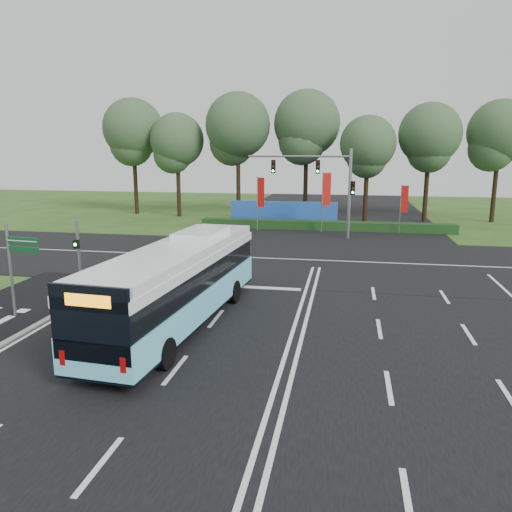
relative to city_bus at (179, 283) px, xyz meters
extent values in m
plane|color=#25521B|center=(4.52, 0.98, -1.77)|extent=(120.00, 120.00, 0.00)
cube|color=black|center=(4.52, 0.98, -1.75)|extent=(20.00, 120.00, 0.04)
cube|color=black|center=(4.52, 12.98, -1.74)|extent=(120.00, 14.00, 0.05)
cube|color=gray|center=(-5.58, -2.02, -1.71)|extent=(0.25, 18.00, 0.12)
cube|color=#6AD5F6|center=(0.00, 0.01, -0.68)|extent=(3.49, 12.37, 1.12)
cube|color=black|center=(0.00, 0.01, -1.19)|extent=(3.46, 12.31, 0.31)
cube|color=black|center=(0.00, 0.01, 0.34)|extent=(3.37, 12.18, 0.97)
cube|color=white|center=(0.00, 0.01, 0.95)|extent=(3.49, 12.37, 0.36)
cube|color=white|center=(0.00, 0.01, 1.31)|extent=(3.40, 11.88, 0.36)
cube|color=white|center=(0.20, 2.55, 1.61)|extent=(1.86, 3.17, 0.25)
cube|color=black|center=(-0.47, -6.01, 0.39)|extent=(2.47, 0.31, 2.24)
cube|color=orange|center=(-0.47, -6.05, 1.10)|extent=(1.42, 0.17, 0.36)
cylinder|color=black|center=(-0.92, 3.55, -1.24)|extent=(0.37, 1.08, 1.06)
cylinder|color=black|center=(1.46, 3.37, -1.24)|extent=(0.37, 1.08, 1.06)
cylinder|color=black|center=(-1.49, -3.75, -1.24)|extent=(0.37, 1.08, 1.06)
cylinder|color=black|center=(0.89, -3.94, -1.24)|extent=(0.37, 1.08, 1.06)
cylinder|color=gray|center=(-6.31, 3.59, 0.04)|extent=(0.14, 0.14, 3.62)
cube|color=black|center=(-6.31, 3.41, 0.72)|extent=(0.34, 0.29, 0.41)
sphere|color=#19F233|center=(-6.31, 3.31, 0.72)|extent=(0.14, 0.14, 0.14)
cylinder|color=gray|center=(-7.23, -0.18, 0.23)|extent=(0.12, 0.12, 3.99)
cube|color=#0B4320|center=(-6.48, -0.26, 1.53)|extent=(1.49, 0.22, 0.30)
cube|color=#0B4320|center=(-6.48, -0.26, 1.18)|extent=(1.49, 0.22, 0.22)
cube|color=white|center=(-6.48, -0.30, 1.53)|extent=(1.39, 0.16, 0.04)
cylinder|color=gray|center=(-1.24, 24.09, 0.59)|extent=(0.07, 0.07, 4.70)
cube|color=red|center=(-0.91, 23.99, 1.58)|extent=(0.61, 0.23, 2.51)
cylinder|color=gray|center=(4.28, 24.21, 0.80)|extent=(0.08, 0.08, 5.14)
cube|color=red|center=(4.64, 24.33, 1.89)|extent=(0.66, 0.25, 2.74)
cylinder|color=gray|center=(10.70, 24.46, 0.30)|extent=(0.06, 0.06, 4.14)
cube|color=red|center=(10.99, 24.41, 1.18)|extent=(0.55, 0.14, 2.21)
cylinder|color=gray|center=(6.52, 21.48, 1.73)|extent=(0.24, 0.24, 7.00)
cylinder|color=gray|center=(2.52, 21.48, 4.63)|extent=(8.00, 0.16, 0.16)
cube|color=black|center=(4.02, 21.48, 3.83)|extent=(0.32, 0.28, 1.05)
cube|color=black|center=(0.52, 21.48, 3.83)|extent=(0.32, 0.28, 1.05)
cube|color=black|center=(6.77, 21.48, 2.23)|extent=(0.32, 0.28, 1.05)
cube|color=#153714|center=(4.52, 25.48, -1.37)|extent=(22.00, 1.20, 0.80)
cube|color=blue|center=(0.52, 27.98, -0.67)|extent=(10.00, 0.30, 2.20)
cylinder|color=black|center=(-16.42, 33.38, 2.57)|extent=(0.44, 0.44, 8.66)
sphere|color=#385532|center=(-16.42, 33.38, 7.35)|extent=(6.38, 6.38, 6.38)
cylinder|color=black|center=(-11.15, 32.26, 1.98)|extent=(0.44, 0.44, 7.50)
sphere|color=#385532|center=(-11.15, 32.26, 6.13)|extent=(5.52, 5.52, 5.52)
cylinder|color=black|center=(-4.72, 32.30, 2.66)|extent=(0.44, 0.44, 8.85)
sphere|color=#385532|center=(-4.72, 32.30, 7.56)|extent=(6.52, 6.52, 6.52)
cylinder|color=black|center=(2.07, 33.51, 2.74)|extent=(0.44, 0.44, 9.01)
sphere|color=#385532|center=(2.07, 33.51, 7.72)|extent=(6.64, 6.64, 6.64)
cylinder|color=black|center=(8.06, 30.94, 1.79)|extent=(0.44, 0.44, 7.11)
sphere|color=#385532|center=(8.06, 30.94, 5.72)|extent=(5.24, 5.24, 5.24)
cylinder|color=black|center=(13.79, 32.49, 2.21)|extent=(0.44, 0.44, 7.95)
sphere|color=#385532|center=(13.79, 32.49, 6.60)|extent=(5.86, 5.86, 5.86)
cylinder|color=black|center=(20.28, 33.65, 2.31)|extent=(0.44, 0.44, 8.15)
sphere|color=#385532|center=(20.28, 33.65, 6.81)|extent=(6.00, 6.00, 6.00)
camera|label=1|loc=(6.42, -18.07, 5.14)|focal=35.00mm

